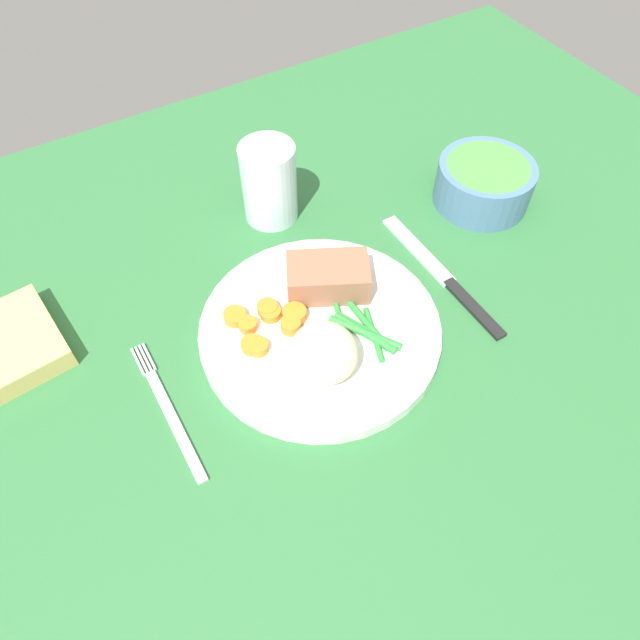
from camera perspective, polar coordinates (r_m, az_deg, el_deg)
dining_table at (r=63.15cm, az=1.55°, el=0.59°), size 120.00×90.00×2.00cm
dinner_plate at (r=59.58cm, az=0.00°, el=-1.04°), size 24.70×24.70×1.60cm
meat_portion at (r=60.73cm, az=0.84°, el=4.24°), size 9.93×8.45×3.52cm
mashed_potatoes at (r=54.01cm, az=0.38°, el=-3.23°), size 6.42×6.58×5.07cm
carrot_slices at (r=58.71cm, az=-5.21°, el=-0.30°), size 7.72×6.75×1.27cm
green_beans at (r=58.45cm, az=4.27°, el=-0.82°), size 5.31×10.62×0.84cm
fork at (r=57.23cm, az=-14.71°, el=-8.53°), size 1.44×16.60×0.40cm
knife at (r=66.40cm, az=12.04°, el=4.18°), size 1.70×20.50×0.64cm
water_glass at (r=69.84cm, az=-4.98°, el=12.86°), size 6.46×6.46×9.67cm
salad_bowl at (r=75.01cm, az=15.85°, el=12.98°), size 11.65×11.65×5.30cm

